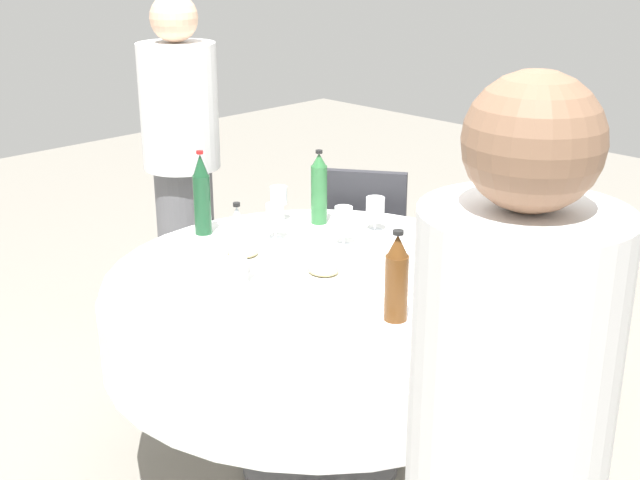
% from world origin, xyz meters
% --- Properties ---
extents(ground_plane, '(10.00, 10.00, 0.00)m').
position_xyz_m(ground_plane, '(0.00, 0.00, 0.00)').
color(ground_plane, gray).
extents(dining_table, '(1.46, 1.46, 0.74)m').
position_xyz_m(dining_table, '(0.00, 0.00, 0.59)').
color(dining_table, white).
rests_on(dining_table, ground_plane).
extents(bottle_green_front, '(0.06, 0.06, 0.29)m').
position_xyz_m(bottle_green_front, '(0.39, -0.38, 0.88)').
color(bottle_green_front, '#2D6B38').
rests_on(bottle_green_front, dining_table).
extents(bottle_brown_inner, '(0.07, 0.07, 0.28)m').
position_xyz_m(bottle_brown_inner, '(-0.39, 0.07, 0.87)').
color(bottle_brown_inner, '#593314').
rests_on(bottle_brown_inner, dining_table).
extents(bottle_dark_green_near, '(0.06, 0.06, 0.32)m').
position_xyz_m(bottle_dark_green_near, '(0.61, 0.02, 0.89)').
color(bottle_dark_green_near, '#194728').
rests_on(bottle_dark_green_near, dining_table).
extents(bottle_clear_east, '(0.06, 0.06, 0.28)m').
position_xyz_m(bottle_clear_east, '(0.14, 0.23, 0.87)').
color(bottle_clear_east, silver).
rests_on(bottle_clear_east, dining_table).
extents(wine_glass_east, '(0.07, 0.07, 0.14)m').
position_xyz_m(wine_glass_east, '(0.52, -0.28, 0.84)').
color(wine_glass_east, white).
rests_on(wine_glass_east, dining_table).
extents(wine_glass_left, '(0.07, 0.07, 0.15)m').
position_xyz_m(wine_glass_left, '(0.15, -0.26, 0.85)').
color(wine_glass_left, white).
rests_on(wine_glass_left, dining_table).
extents(wine_glass_right, '(0.07, 0.07, 0.14)m').
position_xyz_m(wine_glass_right, '(0.37, -0.13, 0.84)').
color(wine_glass_right, white).
rests_on(wine_glass_right, dining_table).
extents(wine_glass_rear, '(0.07, 0.07, 0.14)m').
position_xyz_m(wine_glass_rear, '(-0.41, -0.49, 0.84)').
color(wine_glass_rear, white).
rests_on(wine_glass_rear, dining_table).
extents(wine_glass_mid, '(0.07, 0.07, 0.13)m').
position_xyz_m(wine_glass_mid, '(0.17, -0.46, 0.84)').
color(wine_glass_mid, white).
rests_on(wine_glass_mid, dining_table).
extents(plate_mid, '(0.23, 0.23, 0.02)m').
position_xyz_m(plate_mid, '(-0.46, 0.27, 0.75)').
color(plate_mid, white).
rests_on(plate_mid, dining_table).
extents(plate_south, '(0.24, 0.24, 0.04)m').
position_xyz_m(plate_south, '(-0.01, -0.00, 0.75)').
color(plate_south, white).
rests_on(plate_south, dining_table).
extents(plate_outer, '(0.25, 0.25, 0.04)m').
position_xyz_m(plate_outer, '(0.30, 0.08, 0.75)').
color(plate_outer, white).
rests_on(plate_outer, dining_table).
extents(plate_far, '(0.20, 0.20, 0.02)m').
position_xyz_m(plate_far, '(0.29, 0.46, 0.75)').
color(plate_far, white).
rests_on(plate_far, dining_table).
extents(fork_inner, '(0.12, 0.16, 0.00)m').
position_xyz_m(fork_inner, '(-0.16, 0.47, 0.74)').
color(fork_inner, silver).
rests_on(fork_inner, dining_table).
extents(fork_near, '(0.14, 0.14, 0.00)m').
position_xyz_m(fork_near, '(-0.11, -0.29, 0.74)').
color(fork_near, silver).
rests_on(fork_near, dining_table).
extents(fork_east, '(0.17, 0.10, 0.00)m').
position_xyz_m(fork_east, '(-0.02, 0.25, 0.74)').
color(fork_east, silver).
rests_on(fork_east, dining_table).
extents(person_inner, '(0.34, 0.34, 1.58)m').
position_xyz_m(person_inner, '(1.19, -0.31, 0.82)').
color(person_inner, slate).
rests_on(person_inner, ground_plane).
extents(chair_right, '(0.56, 0.56, 0.87)m').
position_xyz_m(chair_right, '(0.53, -0.79, 0.52)').
color(chair_right, '#2D2D33').
rests_on(chair_right, ground_plane).
extents(chair_rear, '(0.46, 0.46, 0.87)m').
position_xyz_m(chair_rear, '(-0.15, -0.88, 0.52)').
color(chair_rear, '#2D2D33').
rests_on(chair_rear, ground_plane).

